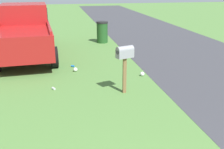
# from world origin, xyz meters

# --- Properties ---
(mailbox) EXTENTS (0.34, 0.51, 1.33)m
(mailbox) POSITION_xyz_m (5.94, -0.57, 1.06)
(mailbox) COLOR brown
(mailbox) RESTS_ON ground
(pickup_truck) EXTENTS (5.74, 2.54, 2.09)m
(pickup_truck) POSITION_xyz_m (10.71, 2.48, 1.11)
(pickup_truck) COLOR maroon
(pickup_truck) RESTS_ON ground
(trash_bin) EXTENTS (0.58, 0.58, 1.07)m
(trash_bin) POSITION_xyz_m (12.64, -1.04, 0.54)
(trash_bin) COLOR #1E4C1E
(trash_bin) RESTS_ON ground
(litter_can_midfield_a) EXTENTS (0.12, 0.14, 0.07)m
(litter_can_midfield_a) POSITION_xyz_m (8.64, 0.71, 0.03)
(litter_can_midfield_a) COLOR blue
(litter_can_midfield_a) RESTS_ON ground
(litter_bag_midfield_b) EXTENTS (0.14, 0.14, 0.14)m
(litter_bag_midfield_b) POSITION_xyz_m (8.09, 0.65, 0.07)
(litter_bag_midfield_b) COLOR silver
(litter_bag_midfield_b) RESTS_ON ground
(litter_can_far_scatter) EXTENTS (0.14, 0.12, 0.07)m
(litter_can_far_scatter) POSITION_xyz_m (6.54, 1.38, 0.03)
(litter_can_far_scatter) COLOR silver
(litter_can_far_scatter) RESTS_ON ground
(litter_bag_by_mailbox) EXTENTS (0.14, 0.14, 0.14)m
(litter_bag_by_mailbox) POSITION_xyz_m (7.19, -1.49, 0.07)
(litter_bag_by_mailbox) COLOR silver
(litter_bag_by_mailbox) RESTS_ON ground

